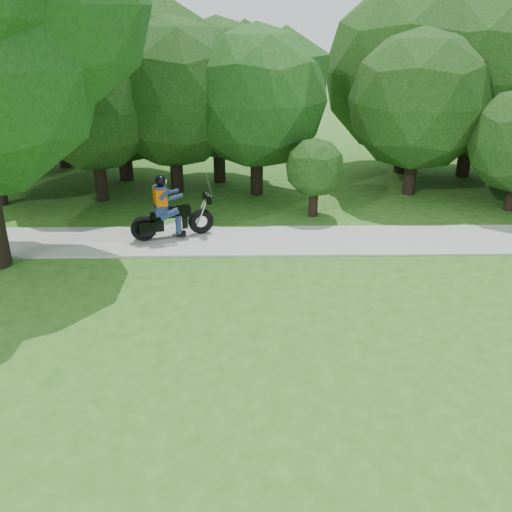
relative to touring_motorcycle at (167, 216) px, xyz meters
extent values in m
plane|color=#2B5B1A|center=(6.30, -8.20, -0.73)|extent=(100.00, 100.00, 0.00)
cube|color=#A1A19C|center=(6.30, -0.20, -0.70)|extent=(60.00, 2.20, 0.06)
cylinder|color=black|center=(-2.38, 6.22, 0.17)|extent=(0.52, 0.52, 1.80)
sphere|color=black|center=(-2.38, 6.22, 3.15)|extent=(6.40, 6.40, 6.40)
cylinder|color=black|center=(8.06, 4.28, 0.11)|extent=(0.44, 0.44, 1.69)
sphere|color=black|center=(8.06, 4.28, 2.51)|extent=(4.77, 4.77, 4.77)
cylinder|color=black|center=(-5.31, 8.25, 0.17)|extent=(0.53, 0.53, 1.80)
sphere|color=black|center=(-5.31, 8.25, 3.23)|extent=(6.64, 6.64, 6.64)
cylinder|color=black|center=(4.37, 1.97, -0.24)|extent=(0.29, 0.29, 0.98)
sphere|color=black|center=(4.37, 1.97, 0.85)|extent=(1.85, 1.85, 1.85)
cylinder|color=black|center=(10.92, 2.47, -0.14)|extent=(0.37, 0.37, 1.17)
cylinder|color=black|center=(-6.01, 3.27, -0.11)|extent=(0.36, 0.36, 1.24)
cylinder|color=black|center=(8.47, 7.21, 0.17)|extent=(0.53, 0.53, 1.80)
sphere|color=black|center=(8.47, 7.21, 3.20)|extent=(6.56, 6.56, 6.56)
cylinder|color=black|center=(-2.73, 3.70, 0.17)|extent=(0.41, 0.41, 1.80)
sphere|color=black|center=(-2.73, 3.70, 2.46)|extent=(4.28, 4.28, 4.28)
cylinder|color=black|center=(10.81, 6.61, 0.17)|extent=(0.51, 0.51, 1.80)
sphere|color=black|center=(10.81, 6.61, 3.11)|extent=(6.28, 6.28, 6.28)
cylinder|color=black|center=(2.61, 4.32, 0.17)|extent=(0.44, 0.44, 1.80)
sphere|color=#134313|center=(2.61, 4.32, 2.63)|extent=(4.79, 4.79, 4.79)
cylinder|color=black|center=(1.23, 5.92, 0.17)|extent=(0.45, 0.45, 1.80)
sphere|color=black|center=(1.23, 5.92, 2.69)|extent=(4.99, 4.99, 4.99)
cylinder|color=black|center=(-0.26, 4.71, 0.17)|extent=(0.45, 0.45, 1.80)
sphere|color=black|center=(-0.26, 4.71, 2.72)|extent=(5.07, 5.07, 5.07)
sphere|color=#134313|center=(-2.44, -0.90, 5.47)|extent=(5.12, 5.12, 5.12)
torus|color=black|center=(-0.64, -0.22, -0.30)|extent=(0.78, 0.45, 0.75)
torus|color=black|center=(0.93, 0.32, -0.30)|extent=(0.78, 0.45, 0.75)
cube|color=black|center=(-0.05, -0.02, -0.24)|extent=(1.22, 0.64, 0.34)
cube|color=silver|center=(0.11, 0.04, -0.24)|extent=(0.61, 0.51, 0.43)
cube|color=black|center=(0.36, 0.13, 0.08)|extent=(0.63, 0.49, 0.28)
cube|color=black|center=(-0.17, -0.06, 0.04)|extent=(0.64, 0.51, 0.11)
cylinder|color=silver|center=(0.97, 0.34, 0.08)|extent=(0.42, 0.18, 0.96)
cylinder|color=silver|center=(1.14, 0.40, 0.54)|extent=(0.26, 0.66, 0.04)
cube|color=black|center=(-0.52, -0.43, -0.24)|extent=(0.47, 0.27, 0.37)
cube|color=black|center=(-0.67, 0.02, -0.24)|extent=(0.47, 0.27, 0.37)
cube|color=#1A2F45|center=(-0.17, -0.06, 0.19)|extent=(0.44, 0.49, 0.26)
cube|color=#1A2F45|center=(-0.15, -0.05, 0.58)|extent=(0.41, 0.52, 0.60)
cube|color=#E95C04|center=(-0.15, -0.05, 0.60)|extent=(0.46, 0.57, 0.47)
sphere|color=black|center=(-0.12, -0.04, 1.03)|extent=(0.30, 0.30, 0.30)
camera|label=1|loc=(2.27, -15.27, 5.42)|focal=40.00mm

